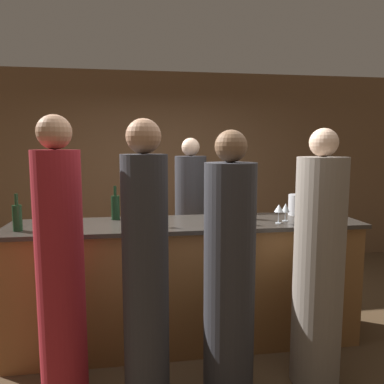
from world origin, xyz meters
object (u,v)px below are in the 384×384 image
at_px(guest_1, 318,268).
at_px(wine_bottle_2, 231,204).
at_px(guest_3, 61,272).
at_px(wine_bottle_1, 115,207).
at_px(guest_0, 146,276).
at_px(ice_bucket, 297,205).
at_px(bartender, 191,229).
at_px(guest_2, 229,276).
at_px(wine_bottle_0, 17,217).

distance_m(guest_1, wine_bottle_2, 1.01).
relative_size(guest_3, wine_bottle_1, 6.41).
height_order(guest_0, ice_bucket, guest_0).
distance_m(guest_0, ice_bucket, 1.78).
height_order(bartender, guest_2, guest_2).
height_order(bartender, wine_bottle_1, bartender).
xyz_separation_m(wine_bottle_1, wine_bottle_2, (1.05, -0.07, 0.01)).
bearing_deg(wine_bottle_2, guest_1, -62.53).
bearing_deg(wine_bottle_0, wine_bottle_2, 8.94).
distance_m(guest_1, guest_3, 1.80).
xyz_separation_m(guest_2, wine_bottle_2, (0.24, 0.90, 0.35)).
xyz_separation_m(guest_2, wine_bottle_1, (-0.81, 0.96, 0.34)).
relative_size(guest_2, wine_bottle_2, 5.95).
bearing_deg(guest_3, wine_bottle_0, 127.31).
bearing_deg(guest_0, ice_bucket, 33.64).
relative_size(guest_1, guest_2, 1.01).
bearing_deg(wine_bottle_0, ice_bucket, 7.43).
xyz_separation_m(guest_1, wine_bottle_1, (-1.48, 0.91, 0.34)).
height_order(guest_1, wine_bottle_2, guest_1).
bearing_deg(wine_bottle_2, bartender, 114.22).
distance_m(guest_2, wine_bottle_1, 1.30).
relative_size(guest_1, wine_bottle_2, 6.01).
height_order(bartender, guest_3, guest_3).
bearing_deg(guest_0, wine_bottle_1, 103.23).
bearing_deg(guest_2, guest_0, -175.75).
distance_m(bartender, guest_3, 1.81).
relative_size(guest_0, guest_3, 0.99).
height_order(guest_3, wine_bottle_2, guest_3).
bearing_deg(guest_0, wine_bottle_2, 49.11).
xyz_separation_m(guest_0, wine_bottle_1, (-0.24, 1.00, 0.29)).
bearing_deg(guest_2, guest_3, 176.17).
bearing_deg(wine_bottle_0, wine_bottle_1, 25.28).
xyz_separation_m(guest_1, guest_2, (-0.68, -0.05, -0.01)).
bearing_deg(guest_2, wine_bottle_0, 158.16).
distance_m(guest_3, wine_bottle_0, 0.73).
xyz_separation_m(guest_2, wine_bottle_0, (-1.54, 0.62, 0.34)).
bearing_deg(wine_bottle_1, guest_2, -50.01).
bearing_deg(guest_3, wine_bottle_1, 70.23).
height_order(guest_1, guest_3, guest_3).
distance_m(bartender, ice_bucket, 1.16).
xyz_separation_m(bartender, ice_bucket, (0.94, -0.59, 0.34)).
bearing_deg(bartender, wine_bottle_1, 36.59).
height_order(guest_1, wine_bottle_0, guest_1).
xyz_separation_m(guest_2, guest_3, (-1.12, 0.08, 0.06)).
relative_size(bartender, guest_1, 0.98).
xyz_separation_m(bartender, wine_bottle_0, (-1.49, -0.91, 0.35)).
bearing_deg(wine_bottle_1, wine_bottle_0, -154.72).
bearing_deg(wine_bottle_2, guest_3, -149.02).
bearing_deg(bartender, guest_0, 71.42).
height_order(wine_bottle_0, wine_bottle_1, wine_bottle_1).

